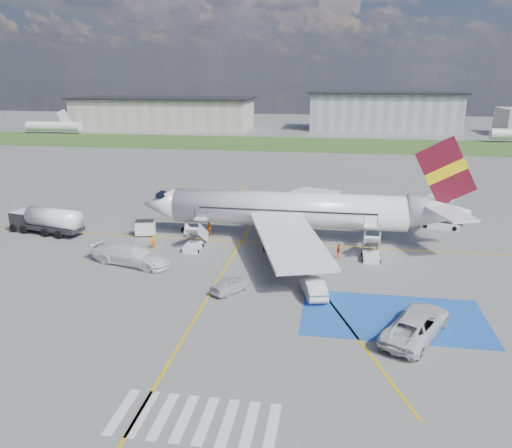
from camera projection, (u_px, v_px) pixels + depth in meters
The scene contains 22 objects.
ground at pixel (271, 287), 43.76m from camera, with size 400.00×400.00×0.00m, color #60605E.
grass_strip at pixel (318, 144), 133.58m from camera, with size 400.00×30.00×0.01m, color #2D4C1E.
taxiway_line_main at pixel (286, 244), 55.10m from camera, with size 120.00×0.20×0.01m, color gold.
taxiway_line_cross at pixel (183, 340), 35.07m from camera, with size 0.20×60.00×0.01m, color gold.
taxiway_line_diag at pixel (286, 244), 55.10m from camera, with size 0.20×60.00×0.01m, color gold.
staging_box at pixel (393, 317), 38.44m from camera, with size 14.00×8.00×0.01m, color #1B4CA5.
crosswalk at pixel (195, 419), 27.01m from camera, with size 9.00×4.00×0.01m.
terminal_west at pixel (164, 113), 173.67m from camera, with size 60.00×22.00×10.00m, color #A29A8B.
terminal_centre at pixel (384, 112), 166.62m from camera, with size 48.00×18.00×12.00m, color gray.
airliner at pixel (301, 210), 55.79m from camera, with size 36.81×32.95×11.92m.
airstairs_fwd at pixel (194, 243), 53.26m from camera, with size 1.90×5.20×3.60m.
airstairs_aft at pixel (371, 253), 50.43m from camera, with size 1.90×5.20×3.60m.
fuel_tanker at pixel (47, 223), 58.29m from camera, with size 9.49×4.40×3.14m.
gpu_cart at pixel (145, 229), 57.65m from camera, with size 2.46×1.87×1.83m.
belt_loader at pixel (440, 225), 60.67m from camera, with size 4.95×2.43×1.44m.
car_silver_a at pixel (231, 285), 42.73m from camera, with size 1.56×3.88×1.32m, color silver.
car_silver_b at pixel (313, 287), 42.01m from camera, with size 1.61×4.61×1.52m, color #B4B7BC.
van_white_a at pixel (417, 320), 35.41m from camera, with size 2.88×6.24×2.34m, color silver.
van_white_b at pixel (131, 252), 48.85m from camera, with size 2.58×6.35×2.49m, color white.
crew_fwd at pixel (153, 242), 53.36m from camera, with size 0.57×0.37×1.56m, color orange.
crew_nose at pixel (209, 228), 57.70m from camera, with size 0.82×0.64×1.69m, color orange.
crew_aft at pixel (339, 251), 50.62m from camera, with size 0.91×0.38×1.55m, color #FF5F0D.
Camera 1 is at (5.11, -40.01, 17.91)m, focal length 35.00 mm.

